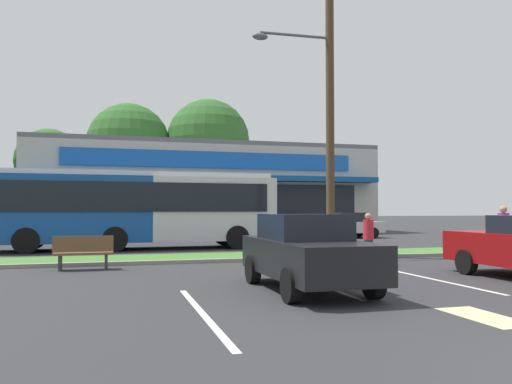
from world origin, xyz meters
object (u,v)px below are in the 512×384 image
at_px(car_1, 347,225).
at_px(car_3, 307,252).
at_px(utility_pole, 327,94).
at_px(city_bus, 136,207).
at_px(pedestrian_by_pole, 504,233).
at_px(bus_stop_bench, 83,252).
at_px(pedestrian_near_bench, 368,239).

relative_size(car_1, car_3, 1.01).
xyz_separation_m(car_1, car_3, (-9.44, -17.67, 0.03)).
bearing_deg(car_3, car_1, 151.89).
xyz_separation_m(utility_pole, city_bus, (-6.42, 5.32, -4.06)).
bearing_deg(utility_pole, city_bus, 140.34).
height_order(car_3, pedestrian_by_pole, pedestrian_by_pole).
relative_size(bus_stop_bench, car_3, 0.39).
relative_size(car_1, pedestrian_by_pole, 2.32).
height_order(pedestrian_near_bench, pedestrian_by_pole, pedestrian_by_pole).
height_order(utility_pole, car_3, utility_pole).
bearing_deg(utility_pole, pedestrian_near_bench, -88.49).
xyz_separation_m(bus_stop_bench, car_3, (4.67, -4.99, 0.30)).
distance_m(bus_stop_bench, car_3, 6.84).
height_order(utility_pole, pedestrian_near_bench, utility_pole).
xyz_separation_m(car_1, pedestrian_by_pole, (-0.78, -13.48, 0.14)).
bearing_deg(car_1, pedestrian_by_pole, 86.69).
distance_m(utility_pole, pedestrian_by_pole, 7.64).
xyz_separation_m(city_bus, pedestrian_near_bench, (6.50, -8.23, -0.97)).
distance_m(car_1, car_3, 20.03).
distance_m(car_3, pedestrian_by_pole, 9.62).
bearing_deg(city_bus, car_3, -77.91).
distance_m(utility_pole, bus_stop_bench, 9.93).
height_order(bus_stop_bench, pedestrian_near_bench, pedestrian_near_bench).
bearing_deg(bus_stop_bench, pedestrian_by_pole, 176.55).
distance_m(city_bus, pedestrian_near_bench, 10.54).
relative_size(city_bus, car_3, 2.86).
distance_m(car_1, pedestrian_near_bench, 14.88).
distance_m(city_bus, car_3, 12.62).
height_order(bus_stop_bench, pedestrian_by_pole, pedestrian_by_pole).
bearing_deg(bus_stop_bench, city_bus, -103.44).
relative_size(utility_pole, car_1, 2.62).
distance_m(bus_stop_bench, pedestrian_by_pole, 13.35).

